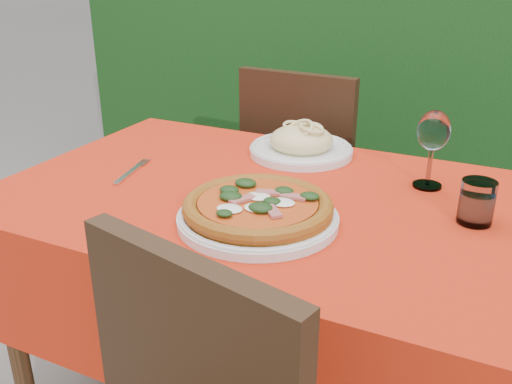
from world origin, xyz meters
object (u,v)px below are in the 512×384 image
at_px(water_glass, 476,204).
at_px(fork, 129,174).
at_px(pizza_plate, 258,210).
at_px(chair_far, 306,175).
at_px(wine_glass, 433,134).
at_px(pasta_plate, 301,144).

xyz_separation_m(water_glass, fork, (-0.85, -0.10, -0.04)).
distance_m(pizza_plate, water_glass, 0.47).
relative_size(chair_far, fork, 4.47).
bearing_deg(wine_glass, fork, -160.03).
bearing_deg(pizza_plate, pasta_plate, 100.33).
bearing_deg(fork, wine_glass, 8.14).
bearing_deg(pasta_plate, chair_far, 108.29).
bearing_deg(wine_glass, pasta_plate, 166.52).
xyz_separation_m(pizza_plate, pasta_plate, (-0.08, 0.46, 0.00)).
xyz_separation_m(pasta_plate, fork, (-0.35, -0.35, -0.03)).
relative_size(wine_glass, fork, 0.95).
distance_m(pasta_plate, wine_glass, 0.40).
distance_m(pasta_plate, water_glass, 0.57).
distance_m(chair_far, pizza_plate, 0.90).
relative_size(pasta_plate, water_glass, 3.05).
height_order(chair_far, pasta_plate, chair_far).
height_order(pizza_plate, water_glass, water_glass).
bearing_deg(wine_glass, water_glass, -51.78).
relative_size(pasta_plate, wine_glass, 1.52).
bearing_deg(chair_far, pasta_plate, 110.86).
bearing_deg(chair_far, wine_glass, 139.49).
distance_m(chair_far, wine_glass, 0.77).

